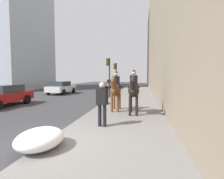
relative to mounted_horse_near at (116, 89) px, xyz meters
name	(u,v)px	position (x,y,z in m)	size (l,w,h in m)	color
sidewalk_slab	(111,149)	(-5.30, -0.60, -1.27)	(120.00, 3.98, 0.12)	slate
mounted_horse_near	(116,89)	(0.00, 0.00, 0.00)	(2.15, 0.60, 2.22)	brown
mounted_horse_far	(134,90)	(-0.81, -1.02, 0.04)	(2.15, 0.61, 2.26)	black
pedestrian_greeting	(102,101)	(-3.30, 0.07, -0.23)	(0.33, 0.44, 1.70)	black
car_near_lane	(112,83)	(22.00, 3.61, -0.58)	(4.24, 2.11, 1.44)	silver
car_mid_lane	(3,95)	(1.10, 7.90, -0.58)	(4.57, 2.08, 1.44)	maroon
car_far_lane	(61,87)	(9.95, 7.67, -0.57)	(4.42, 2.11, 1.44)	silver
traffic_light_near_curb	(109,71)	(7.98, 1.81, 1.23)	(0.20, 0.44, 3.80)	black
traffic_light_far_curb	(116,73)	(12.12, 1.69, 1.10)	(0.20, 0.44, 3.60)	black
snow_pile_near	(40,139)	(-5.71, 1.24, -0.94)	(1.54, 1.18, 0.53)	white
snow_pile_far	(103,101)	(2.43, 1.24, -1.01)	(1.12, 0.86, 0.39)	white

